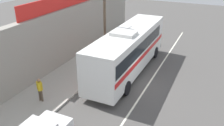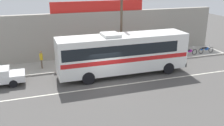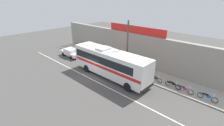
{
  "view_description": "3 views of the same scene",
  "coord_description": "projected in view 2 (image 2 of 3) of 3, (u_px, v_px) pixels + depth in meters",
  "views": [
    {
      "loc": [
        -15.11,
        -5.05,
        9.11
      ],
      "look_at": [
        0.3,
        2.1,
        1.34
      ],
      "focal_mm": 38.94,
      "sensor_mm": 36.0,
      "label": 1
    },
    {
      "loc": [
        -5.68,
        -18.52,
        8.33
      ],
      "look_at": [
        1.0,
        1.43,
        1.15
      ],
      "focal_mm": 41.13,
      "sensor_mm": 36.0,
      "label": 2
    },
    {
      "loc": [
        15.17,
        -12.31,
        9.92
      ],
      "look_at": [
        2.53,
        1.17,
        2.18
      ],
      "focal_mm": 25.67,
      "sensor_mm": 36.0,
      "label": 3
    }
  ],
  "objects": [
    {
      "name": "road_center_stripe",
      "position": [
        109.0,
        87.0,
        20.3
      ],
      "size": [
        30.0,
        0.14,
        0.01
      ],
      "primitive_type": "cube",
      "color": "silver",
      "rests_on": "ground_plane"
    },
    {
      "name": "utility_pole",
      "position": [
        121.0,
        27.0,
        24.14
      ],
      "size": [
        1.6,
        0.22,
        7.02
      ],
      "color": "brown",
      "rests_on": "sidewalk_slab"
    },
    {
      "name": "ground_plane",
      "position": [
        106.0,
        83.0,
        21.02
      ],
      "size": [
        70.0,
        70.0,
        0.0
      ],
      "primitive_type": "plane",
      "color": "#4F4C49"
    },
    {
      "name": "pedestrian_far_right",
      "position": [
        144.0,
        48.0,
        27.09
      ],
      "size": [
        0.3,
        0.48,
        1.59
      ],
      "color": "navy",
      "rests_on": "sidewalk_slab"
    },
    {
      "name": "pedestrian_by_curb",
      "position": [
        41.0,
        58.0,
        23.66
      ],
      "size": [
        0.3,
        0.48,
        1.66
      ],
      "color": "brown",
      "rests_on": "sidewalk_slab"
    },
    {
      "name": "motorcycle_red",
      "position": [
        206.0,
        49.0,
        28.46
      ],
      "size": [
        1.93,
        0.56,
        0.94
      ],
      "color": "black",
      "rests_on": "sidewalk_slab"
    },
    {
      "name": "motorcycle_black",
      "position": [
        160.0,
        54.0,
        26.62
      ],
      "size": [
        1.88,
        0.56,
        0.94
      ],
      "color": "black",
      "rests_on": "sidewalk_slab"
    },
    {
      "name": "storefront_facade",
      "position": [
        85.0,
        35.0,
        26.84
      ],
      "size": [
        30.0,
        0.7,
        4.8
      ],
      "primitive_type": "cube",
      "color": "gray",
      "rests_on": "ground_plane"
    },
    {
      "name": "intercity_bus",
      "position": [
        122.0,
        52.0,
        22.17
      ],
      "size": [
        11.4,
        2.69,
        3.78
      ],
      "color": "white",
      "rests_on": "ground_plane"
    },
    {
      "name": "sidewalk_slab",
      "position": [
        91.0,
        63.0,
        25.66
      ],
      "size": [
        30.0,
        3.6,
        0.14
      ],
      "primitive_type": "cube",
      "color": "#A8A399",
      "rests_on": "ground_plane"
    },
    {
      "name": "motorcycle_blue",
      "position": [
        177.0,
        52.0,
        27.37
      ],
      "size": [
        1.84,
        0.56,
        0.94
      ],
      "color": "black",
      "rests_on": "sidewalk_slab"
    },
    {
      "name": "storefront_billboard",
      "position": [
        98.0,
        6.0,
        26.33
      ],
      "size": [
        9.8,
        0.12,
        1.1
      ],
      "primitive_type": "cube",
      "color": "red",
      "rests_on": "storefront_facade"
    },
    {
      "name": "motorcycle_purple",
      "position": [
        189.0,
        52.0,
        27.65
      ],
      "size": [
        1.92,
        0.56,
        0.94
      ],
      "color": "black",
      "rests_on": "sidewalk_slab"
    }
  ]
}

